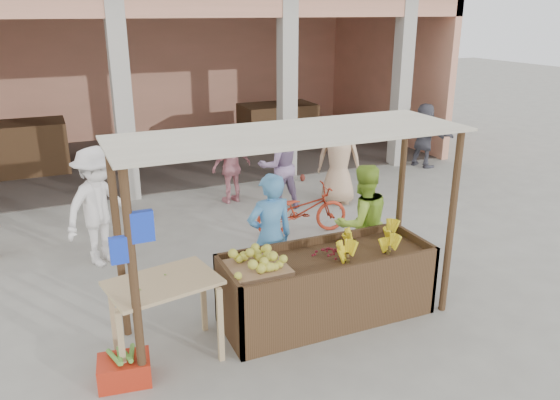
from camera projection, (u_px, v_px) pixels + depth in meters
name	position (u px, v px, depth m)	size (l,w,h in m)	color
ground	(290.00, 325.00, 6.68)	(60.00, 60.00, 0.00)	slate
market_building	(143.00, 50.00, 13.54)	(14.40, 6.40, 4.20)	#E59678
fruit_stall	(327.00, 288.00, 6.74)	(2.60, 0.95, 0.80)	#49301D
stall_awning	(287.00, 169.00, 6.08)	(4.09, 1.35, 2.39)	#49301D
banana_heap	(367.00, 243.00, 6.82)	(0.99, 0.54, 0.18)	yellow
melon_tray	(255.00, 264.00, 6.27)	(0.73, 0.63, 0.20)	#946D4C
berry_heap	(328.00, 252.00, 6.61)	(0.48, 0.39, 0.15)	maroon
side_table	(164.00, 293.00, 5.85)	(1.26, 0.96, 0.92)	tan
papaya_pile	(162.00, 272.00, 5.77)	(0.74, 0.42, 0.21)	#3C7F29
red_crate	(125.00, 370.00, 5.62)	(0.53, 0.38, 0.27)	#B22713
plantain_bundle	(123.00, 356.00, 5.56)	(0.39, 0.28, 0.08)	#569436
produce_sacks	(294.00, 168.00, 12.18)	(0.82, 0.77, 0.62)	maroon
vendor_blue	(270.00, 233.00, 7.04)	(0.69, 0.51, 1.85)	#488DC9
vendor_green	(362.00, 220.00, 7.57)	(0.86, 0.50, 1.78)	#A0CE3B
motorcycle	(302.00, 209.00, 9.29)	(1.68, 0.58, 0.88)	#A52F19
shopper_a	(98.00, 202.00, 8.01)	(1.25, 0.63, 1.95)	white
shopper_b	(232.00, 165.00, 10.71)	(0.91, 0.49, 1.55)	pink
shopper_c	(339.00, 155.00, 10.63)	(0.94, 0.61, 1.94)	tan
shopper_d	(424.00, 133.00, 13.20)	(1.51, 0.62, 1.64)	#4E4D59
shopper_f	(279.00, 161.00, 10.32)	(0.91, 0.53, 1.87)	gray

